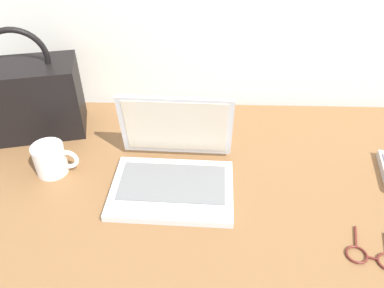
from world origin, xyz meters
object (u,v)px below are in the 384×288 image
Objects in this scene: eyeglasses at (372,257)px; handbag at (28,98)px; laptop at (173,167)px; coffee_mug at (51,159)px.

eyeglasses is 0.38× the size of handbag.
handbag is at bearing 153.93° from laptop.
eyeglasses is (0.44, -0.23, -0.04)m from laptop.
eyeglasses is (0.77, -0.26, -0.04)m from coffee_mug.
laptop is 2.56× the size of eyeglasses.
handbag is at bearing 153.27° from eyeglasses.
laptop reaches higher than eyeglasses.
coffee_mug is at bearing 175.55° from laptop.
coffee_mug is (-0.33, 0.03, -0.00)m from laptop.
handbag is at bearing 120.92° from coffee_mug.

